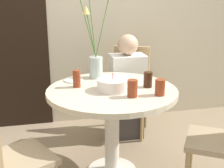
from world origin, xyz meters
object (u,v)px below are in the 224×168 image
(chair_far_back, at_px, (130,85))
(drink_glass_2, at_px, (148,80))
(side_plate, at_px, (74,80))
(drink_glass_1, at_px, (160,87))
(birthday_cake, at_px, (113,85))
(drink_glass_3, at_px, (132,88))
(chair_right_flank, at_px, (5,152))
(person_boy, at_px, (127,90))
(drink_glass_0, at_px, (77,79))
(flower_vase, at_px, (95,53))

(chair_far_back, relative_size, drink_glass_2, 7.42)
(side_plate, xyz_separation_m, drink_glass_1, (0.57, -0.50, 0.05))
(birthday_cake, height_order, side_plate, birthday_cake)
(drink_glass_3, bearing_deg, chair_right_flank, -167.43)
(side_plate, relative_size, person_boy, 0.15)
(chair_right_flank, relative_size, drink_glass_0, 6.61)
(chair_right_flank, bearing_deg, drink_glass_2, -97.33)
(chair_right_flank, bearing_deg, birthday_cake, -91.83)
(chair_right_flank, xyz_separation_m, flower_vase, (0.70, 0.75, 0.45))
(side_plate, relative_size, drink_glass_3, 1.27)
(birthday_cake, xyz_separation_m, flower_vase, (-0.07, 0.38, 0.18))
(drink_glass_1, bearing_deg, person_boy, 90.40)
(chair_far_back, height_order, chair_right_flank, same)
(birthday_cake, distance_m, side_plate, 0.41)
(flower_vase, height_order, drink_glass_0, flower_vase)
(chair_far_back, xyz_separation_m, chair_right_flank, (-1.14, -1.19, 0.00))
(drink_glass_0, xyz_separation_m, drink_glass_3, (0.36, -0.32, -0.01))
(person_boy, bearing_deg, drink_glass_0, -136.32)
(drink_glass_0, relative_size, drink_glass_3, 1.09)
(drink_glass_2, xyz_separation_m, person_boy, (0.02, 0.66, -0.30))
(drink_glass_1, xyz_separation_m, drink_glass_3, (-0.20, 0.01, 0.00))
(person_boy, bearing_deg, birthday_cake, -114.03)
(drink_glass_1, relative_size, person_boy, 0.11)
(side_plate, height_order, drink_glass_2, drink_glass_2)
(chair_far_back, bearing_deg, drink_glass_1, -68.46)
(chair_far_back, relative_size, side_plate, 5.64)
(flower_vase, relative_size, person_boy, 0.69)
(birthday_cake, height_order, drink_glass_1, birthday_cake)
(chair_right_flank, xyz_separation_m, drink_glass_1, (1.08, 0.19, 0.29))
(chair_right_flank, distance_m, drink_glass_0, 0.78)
(drink_glass_0, xyz_separation_m, drink_glass_2, (0.54, -0.12, -0.01))
(side_plate, height_order, person_boy, person_boy)
(birthday_cake, relative_size, side_plate, 1.50)
(birthday_cake, bearing_deg, drink_glass_1, -31.33)
(chair_far_back, relative_size, birthday_cake, 3.75)
(chair_right_flank, height_order, birthday_cake, chair_right_flank)
(side_plate, height_order, drink_glass_3, drink_glass_3)
(chair_far_back, relative_size, flower_vase, 1.23)
(chair_far_back, xyz_separation_m, side_plate, (-0.63, -0.50, 0.24))
(flower_vase, xyz_separation_m, drink_glass_2, (0.35, -0.36, -0.16))
(chair_far_back, relative_size, drink_glass_1, 7.63)
(drink_glass_1, bearing_deg, drink_glass_0, 149.96)
(drink_glass_2, bearing_deg, drink_glass_1, -84.05)
(birthday_cake, height_order, drink_glass_3, birthday_cake)
(chair_far_back, height_order, drink_glass_2, chair_far_back)
(birthday_cake, relative_size, flower_vase, 0.33)
(chair_right_flank, relative_size, flower_vase, 1.23)
(flower_vase, relative_size, drink_glass_1, 6.20)
(drink_glass_1, bearing_deg, flower_vase, 123.58)
(drink_glass_2, bearing_deg, drink_glass_3, -132.93)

